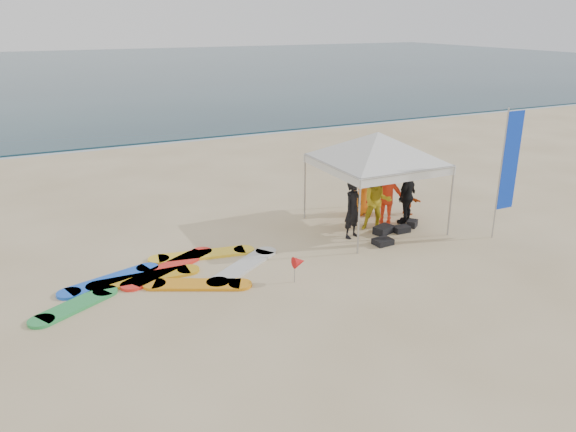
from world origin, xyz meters
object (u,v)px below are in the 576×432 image
(person_black_a, at_px, (353,209))
(person_orange_a, at_px, (387,193))
(canopy_tent, at_px, (378,132))
(person_black_b, at_px, (407,196))
(person_yellow, at_px, (377,202))
(person_seated, at_px, (408,200))
(surfboard_spread, at_px, (169,275))
(marker_pennant, at_px, (299,262))
(feather_flag, at_px, (509,162))
(person_orange_b, at_px, (363,186))

(person_black_a, height_order, person_orange_a, person_orange_a)
(person_orange_a, distance_m, canopy_tent, 1.96)
(person_black_b, bearing_deg, person_black_a, -20.83)
(person_yellow, bearing_deg, person_seated, 48.32)
(canopy_tent, xyz_separation_m, surfboard_spread, (-6.33, -0.70, -2.78))
(person_black_b, bearing_deg, marker_pennant, -4.21)
(person_yellow, xyz_separation_m, person_orange_a, (0.59, 0.36, 0.06))
(canopy_tent, distance_m, feather_flag, 3.62)
(person_orange_b, height_order, canopy_tent, canopy_tent)
(person_seated, xyz_separation_m, feather_flag, (1.19, -2.68, 1.69))
(surfboard_spread, bearing_deg, person_orange_a, 6.75)
(person_yellow, height_order, person_black_b, person_yellow)
(surfboard_spread, bearing_deg, person_orange_b, 15.13)
(person_black_a, bearing_deg, person_yellow, -8.72)
(person_orange_a, xyz_separation_m, person_orange_b, (-0.17, 0.99, -0.02))
(person_black_a, bearing_deg, marker_pennant, -165.64)
(person_black_b, height_order, feather_flag, feather_flag)
(person_black_b, bearing_deg, canopy_tent, -38.09)
(person_yellow, height_order, feather_flag, feather_flag)
(person_orange_a, relative_size, person_seated, 2.06)
(person_black_a, height_order, person_seated, person_black_a)
(feather_flag, xyz_separation_m, marker_pennant, (-6.42, -0.10, -1.65))
(person_yellow, relative_size, feather_flag, 0.47)
(person_black_a, height_order, person_orange_b, person_orange_b)
(canopy_tent, relative_size, marker_pennant, 6.71)
(marker_pennant, bearing_deg, person_orange_a, 30.32)
(person_black_a, bearing_deg, person_black_b, -12.99)
(person_seated, xyz_separation_m, surfboard_spread, (-7.92, -1.16, -0.41))
(feather_flag, height_order, surfboard_spread, feather_flag)
(marker_pennant, bearing_deg, person_seated, 27.96)
(person_seated, xyz_separation_m, marker_pennant, (-5.23, -2.78, 0.05))
(person_yellow, height_order, marker_pennant, person_yellow)
(person_black_a, distance_m, person_seated, 2.80)
(person_seated, bearing_deg, feather_flag, -169.95)
(surfboard_spread, bearing_deg, marker_pennant, -30.96)
(person_black_b, xyz_separation_m, surfboard_spread, (-7.36, -0.53, -0.81))
(person_black_b, bearing_deg, surfboard_spread, -24.73)
(person_orange_a, relative_size, person_orange_b, 1.02)
(person_orange_a, bearing_deg, person_yellow, 64.19)
(person_black_b, relative_size, feather_flag, 0.47)
(person_orange_a, xyz_separation_m, feather_flag, (2.28, -2.32, 1.22))
(person_seated, relative_size, marker_pennant, 1.41)
(person_black_a, distance_m, feather_flag, 4.40)
(feather_flag, bearing_deg, surfboard_spread, 170.55)
(person_orange_a, bearing_deg, person_black_b, -174.89)
(person_black_a, height_order, surfboard_spread, person_black_a)
(person_black_b, distance_m, canopy_tent, 2.23)
(canopy_tent, bearing_deg, surfboard_spread, -173.70)
(person_yellow, relative_size, canopy_tent, 0.40)
(marker_pennant, bearing_deg, person_orange_b, 40.72)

